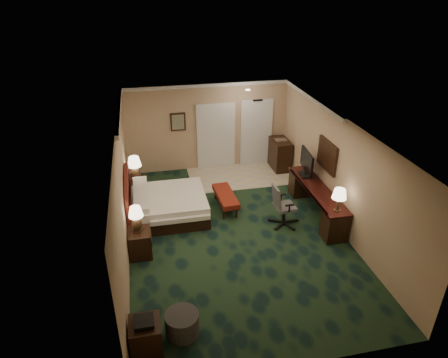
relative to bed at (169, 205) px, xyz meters
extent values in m
cube|color=black|center=(1.47, -1.12, -0.29)|extent=(5.00, 7.50, 0.00)
cube|color=white|center=(1.47, -1.12, 2.41)|extent=(5.00, 7.50, 0.00)
cube|color=tan|center=(1.47, 2.63, 1.06)|extent=(5.00, 0.00, 2.70)
cube|color=tan|center=(1.47, -4.87, 1.06)|extent=(5.00, 0.00, 2.70)
cube|color=tan|center=(-1.03, -1.12, 1.06)|extent=(0.00, 7.50, 2.70)
cube|color=tan|center=(3.97, -1.12, 1.06)|extent=(0.00, 7.50, 2.70)
cube|color=beige|center=(2.37, 1.78, -0.29)|extent=(3.20, 1.70, 0.01)
cube|color=silver|center=(3.02, 2.60, 0.76)|extent=(1.02, 0.06, 2.18)
cube|color=silver|center=(1.72, 2.59, 0.76)|extent=(1.20, 0.06, 2.10)
cube|color=#50695D|center=(0.57, 2.59, 1.31)|extent=(0.45, 0.06, 0.55)
cube|color=white|center=(3.93, -0.52, 1.26)|extent=(0.05, 0.95, 0.75)
cube|color=silver|center=(0.00, 0.00, 0.00)|extent=(1.86, 1.72, 0.59)
cube|color=black|center=(-0.76, -1.47, 0.01)|extent=(0.49, 0.56, 0.61)
cube|color=black|center=(-0.77, 0.99, 0.01)|extent=(0.48, 0.55, 0.60)
cube|color=maroon|center=(1.49, 0.07, -0.08)|extent=(0.50, 1.28, 0.42)
cylinder|color=#303033|center=(-0.12, -3.83, -0.08)|extent=(0.60, 0.60, 0.42)
cube|color=black|center=(-0.74, -4.02, -0.01)|extent=(0.52, 0.52, 0.56)
cube|color=black|center=(3.67, -0.73, 0.09)|extent=(0.57, 2.64, 0.76)
cube|color=black|center=(3.65, 0.01, 0.82)|extent=(0.16, 0.90, 0.70)
cube|color=black|center=(3.67, 2.08, 0.18)|extent=(0.50, 0.90, 0.95)
camera|label=1|loc=(-0.44, -8.80, 5.29)|focal=32.00mm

